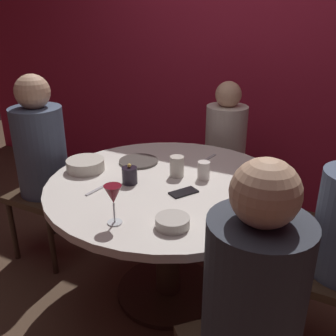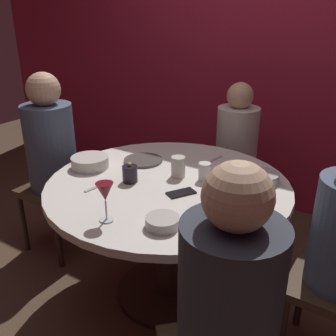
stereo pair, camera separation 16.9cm
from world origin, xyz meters
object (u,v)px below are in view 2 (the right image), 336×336
bowl_salad_center (162,222)px  cup_by_left_diner (178,167)px  bowl_serving_large (261,177)px  dining_table (168,208)px  dinner_plate (143,160)px  bowl_small_white (90,162)px  seated_diner_back (237,141)px  seated_diner_front_right (229,299)px  seated_diner_left (51,147)px  cup_near_candle (245,222)px  cup_by_right_diner (205,172)px  wine_glass (105,194)px  candle_holder (130,174)px  cell_phone (181,193)px

bowl_salad_center → cup_by_left_diner: size_ratio=1.28×
cup_by_left_diner → bowl_serving_large: bearing=23.2°
dining_table → dinner_plate: 0.37m
bowl_small_white → cup_by_left_diner: size_ratio=1.87×
dining_table → bowl_small_white: size_ratio=6.03×
dining_table → bowl_small_white: (-0.48, -0.07, 0.19)m
dining_table → bowl_salad_center: bearing=-60.3°
seated_diner_back → bowl_small_white: seated_diner_back is taller
seated_diner_back → seated_diner_front_right: seated_diner_front_right is taller
dining_table → seated_diner_left: size_ratio=1.05×
seated_diner_back → bowl_serving_large: size_ratio=6.18×
cup_near_candle → cup_by_left_diner: cup_by_left_diner is taller
bowl_small_white → seated_diner_back: bearing=64.0°
seated_diner_left → cup_by_left_diner: 0.91m
seated_diner_left → cup_by_left_diner: bearing=5.7°
dining_table → bowl_salad_center: bowl_salad_center is taller
bowl_small_white → dining_table: bearing=8.7°
bowl_salad_center → cup_by_right_diner: 0.52m
cup_by_left_diner → seated_diner_back: bearing=90.5°
wine_glass → cup_near_candle: wine_glass is taller
seated_diner_front_right → cup_by_left_diner: bearing=-4.1°
seated_diner_front_right → dinner_plate: seated_diner_front_right is taller
bowl_salad_center → bowl_small_white: (-0.70, 0.31, 0.01)m
dining_table → cup_by_left_diner: cup_by_left_diner is taller
dinner_plate → bowl_serving_large: (0.69, 0.10, 0.02)m
candle_holder → wine_glass: size_ratio=0.63×
cup_by_right_diner → bowl_salad_center: bearing=-82.1°
cell_phone → bowl_small_white: size_ratio=0.66×
cell_phone → bowl_serving_large: size_ratio=0.78×
dinner_plate → bowl_salad_center: (0.50, -0.55, 0.02)m
seated_diner_front_right → dinner_plate: bearing=3.9°
bowl_salad_center → candle_holder: bearing=144.2°
bowl_serving_large → cup_near_candle: bearing=-77.4°
seated_diner_back → bowl_serving_large: seated_diner_back is taller
seated_diner_front_right → wine_glass: size_ratio=6.79×
seated_diner_front_right → dinner_plate: (-0.92, 0.80, -0.00)m
candle_holder → bowl_small_white: candle_holder is taller
wine_glass → bowl_salad_center: 0.27m
bowl_salad_center → seated_diner_back: bearing=99.6°
bowl_small_white → seated_diner_left: bearing=169.9°
seated_diner_front_right → bowl_small_white: bearing=18.4°
wine_glass → bowl_serving_large: 0.85m
dining_table → wine_glass: wine_glass is taller
bowl_salad_center → bowl_small_white: size_ratio=0.68×
dinner_plate → bowl_salad_center: size_ratio=1.59×
dining_table → wine_glass: size_ratio=7.26×
seated_diner_left → dinner_plate: bearing=15.0°
seated_diner_left → cup_by_right_diner: bearing=6.9°
dinner_plate → cup_by_left_diner: bearing=-14.5°
candle_holder → dinner_plate: size_ratio=0.48×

